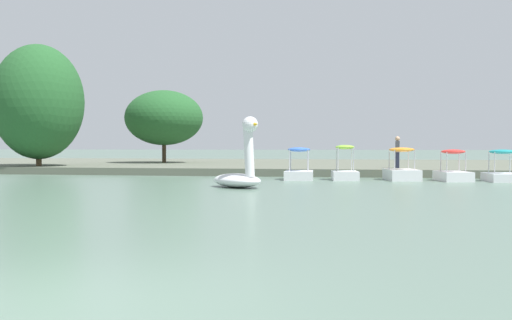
{
  "coord_description": "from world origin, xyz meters",
  "views": [
    {
      "loc": [
        2.98,
        -5.43,
        1.58
      ],
      "look_at": [
        -1.2,
        18.43,
        0.99
      ],
      "focal_mm": 41.66,
      "sensor_mm": 36.0,
      "label": 1
    }
  ],
  "objects_px": {
    "pedal_boat_teal": "(502,172)",
    "person_on_path": "(397,151)",
    "swan_boat": "(240,171)",
    "pedal_boat_blue": "(299,170)",
    "tree_willow_near_path": "(38,102)",
    "pedal_boat_orange": "(402,170)",
    "tree_sapling_by_fence": "(164,118)",
    "pedal_boat_lime": "(345,170)",
    "pedal_boat_red": "(453,172)"
  },
  "relations": [
    {
      "from": "pedal_boat_lime",
      "to": "pedal_boat_teal",
      "type": "xyz_separation_m",
      "value": [
        6.88,
        0.08,
        -0.04
      ]
    },
    {
      "from": "swan_boat",
      "to": "tree_willow_near_path",
      "type": "relative_size",
      "value": 0.35
    },
    {
      "from": "pedal_boat_orange",
      "to": "pedal_boat_teal",
      "type": "xyz_separation_m",
      "value": [
        4.32,
        -0.23,
        -0.05
      ]
    },
    {
      "from": "pedal_boat_blue",
      "to": "pedal_boat_teal",
      "type": "relative_size",
      "value": 0.98
    },
    {
      "from": "pedal_boat_blue",
      "to": "pedal_boat_orange",
      "type": "bearing_deg",
      "value": 6.39
    },
    {
      "from": "pedal_boat_orange",
      "to": "pedal_boat_lime",
      "type": "bearing_deg",
      "value": -173.06
    },
    {
      "from": "swan_boat",
      "to": "pedal_boat_teal",
      "type": "height_order",
      "value": "swan_boat"
    },
    {
      "from": "pedal_boat_teal",
      "to": "tree_sapling_by_fence",
      "type": "distance_m",
      "value": 23.03
    },
    {
      "from": "swan_boat",
      "to": "tree_willow_near_path",
      "type": "bearing_deg",
      "value": 144.37
    },
    {
      "from": "pedal_boat_orange",
      "to": "tree_willow_near_path",
      "type": "distance_m",
      "value": 21.01
    },
    {
      "from": "pedal_boat_orange",
      "to": "pedal_boat_blue",
      "type": "bearing_deg",
      "value": -173.61
    },
    {
      "from": "swan_boat",
      "to": "person_on_path",
      "type": "xyz_separation_m",
      "value": [
        6.41,
        10.41,
        0.7
      ]
    },
    {
      "from": "pedal_boat_red",
      "to": "tree_sapling_by_fence",
      "type": "xyz_separation_m",
      "value": [
        -17.48,
        11.78,
        3.1
      ]
    },
    {
      "from": "pedal_boat_red",
      "to": "tree_willow_near_path",
      "type": "bearing_deg",
      "value": 169.38
    },
    {
      "from": "pedal_boat_lime",
      "to": "pedal_boat_teal",
      "type": "relative_size",
      "value": 0.91
    },
    {
      "from": "swan_boat",
      "to": "tree_sapling_by_fence",
      "type": "xyz_separation_m",
      "value": [
        -8.92,
        17.58,
        2.89
      ]
    },
    {
      "from": "pedal_boat_blue",
      "to": "tree_sapling_by_fence",
      "type": "bearing_deg",
      "value": 131.4
    },
    {
      "from": "pedal_boat_red",
      "to": "tree_sapling_by_fence",
      "type": "height_order",
      "value": "tree_sapling_by_fence"
    },
    {
      "from": "tree_sapling_by_fence",
      "to": "pedal_boat_red",
      "type": "bearing_deg",
      "value": -33.99
    },
    {
      "from": "pedal_boat_blue",
      "to": "tree_sapling_by_fence",
      "type": "height_order",
      "value": "tree_sapling_by_fence"
    },
    {
      "from": "pedal_boat_orange",
      "to": "person_on_path",
      "type": "xyz_separation_m",
      "value": [
        0.07,
        4.33,
        0.86
      ]
    },
    {
      "from": "pedal_boat_red",
      "to": "tree_sapling_by_fence",
      "type": "distance_m",
      "value": 21.3
    },
    {
      "from": "pedal_boat_teal",
      "to": "person_on_path",
      "type": "bearing_deg",
      "value": 132.94
    },
    {
      "from": "person_on_path",
      "to": "pedal_boat_teal",
      "type": "bearing_deg",
      "value": -47.06
    },
    {
      "from": "pedal_boat_orange",
      "to": "tree_sapling_by_fence",
      "type": "relative_size",
      "value": 0.38
    },
    {
      "from": "pedal_boat_blue",
      "to": "tree_willow_near_path",
      "type": "height_order",
      "value": "tree_willow_near_path"
    },
    {
      "from": "pedal_boat_teal",
      "to": "tree_willow_near_path",
      "type": "relative_size",
      "value": 0.29
    },
    {
      "from": "swan_boat",
      "to": "pedal_boat_red",
      "type": "height_order",
      "value": "swan_boat"
    },
    {
      "from": "swan_boat",
      "to": "person_on_path",
      "type": "bearing_deg",
      "value": 58.39
    },
    {
      "from": "swan_boat",
      "to": "pedal_boat_lime",
      "type": "relative_size",
      "value": 1.34
    },
    {
      "from": "pedal_boat_red",
      "to": "swan_boat",
      "type": "bearing_deg",
      "value": -145.87
    },
    {
      "from": "person_on_path",
      "to": "swan_boat",
      "type": "bearing_deg",
      "value": -121.61
    },
    {
      "from": "swan_boat",
      "to": "pedal_boat_orange",
      "type": "height_order",
      "value": "swan_boat"
    },
    {
      "from": "pedal_boat_blue",
      "to": "tree_willow_near_path",
      "type": "relative_size",
      "value": 0.28
    },
    {
      "from": "swan_boat",
      "to": "pedal_boat_teal",
      "type": "relative_size",
      "value": 1.21
    },
    {
      "from": "pedal_boat_blue",
      "to": "pedal_boat_lime",
      "type": "bearing_deg",
      "value": 5.72
    },
    {
      "from": "tree_willow_near_path",
      "to": "pedal_boat_lime",
      "type": "bearing_deg",
      "value": -13.47
    },
    {
      "from": "pedal_boat_red",
      "to": "pedal_boat_blue",
      "type": "bearing_deg",
      "value": -178.03
    },
    {
      "from": "pedal_boat_orange",
      "to": "person_on_path",
      "type": "relative_size",
      "value": 1.45
    },
    {
      "from": "swan_boat",
      "to": "pedal_boat_red",
      "type": "xyz_separation_m",
      "value": [
        8.55,
        5.8,
        -0.21
      ]
    },
    {
      "from": "swan_boat",
      "to": "pedal_boat_blue",
      "type": "bearing_deg",
      "value": 73.26
    },
    {
      "from": "pedal_boat_red",
      "to": "person_on_path",
      "type": "xyz_separation_m",
      "value": [
        -2.14,
        4.62,
        0.91
      ]
    },
    {
      "from": "person_on_path",
      "to": "tree_willow_near_path",
      "type": "bearing_deg",
      "value": -178.9
    },
    {
      "from": "tree_sapling_by_fence",
      "to": "tree_willow_near_path",
      "type": "relative_size",
      "value": 0.85
    },
    {
      "from": "pedal_boat_lime",
      "to": "pedal_boat_red",
      "type": "height_order",
      "value": "pedal_boat_lime"
    },
    {
      "from": "pedal_boat_blue",
      "to": "person_on_path",
      "type": "relative_size",
      "value": 1.29
    },
    {
      "from": "swan_boat",
      "to": "tree_sapling_by_fence",
      "type": "relative_size",
      "value": 0.41
    },
    {
      "from": "pedal_boat_blue",
      "to": "tree_sapling_by_fence",
      "type": "xyz_separation_m",
      "value": [
        -10.6,
        12.02,
        3.06
      ]
    },
    {
      "from": "pedal_boat_teal",
      "to": "person_on_path",
      "type": "distance_m",
      "value": 6.29
    },
    {
      "from": "swan_boat",
      "to": "pedal_boat_teal",
      "type": "xyz_separation_m",
      "value": [
        10.65,
        5.85,
        -0.21
      ]
    }
  ]
}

